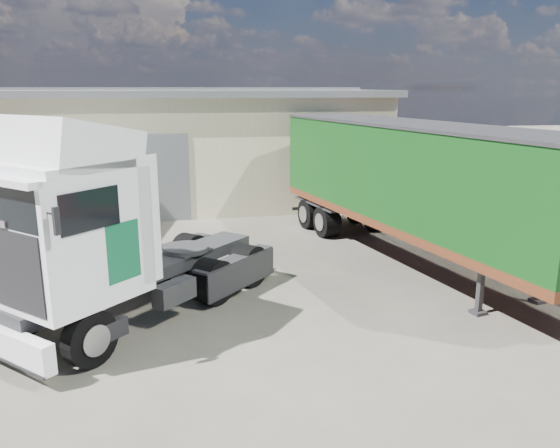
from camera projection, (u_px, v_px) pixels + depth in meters
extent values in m
plane|color=#292721|center=(206.00, 313.00, 13.47)|extent=(120.00, 120.00, 0.00)
cube|color=beige|center=(63.00, 148.00, 26.98)|extent=(30.00, 12.00, 5.00)
cube|color=#515456|center=(57.00, 93.00, 26.34)|extent=(30.60, 12.60, 0.30)
cube|color=#515456|center=(140.00, 179.00, 22.17)|extent=(4.00, 0.08, 3.60)
cube|color=#515456|center=(57.00, 89.00, 26.29)|extent=(30.60, 0.40, 0.15)
cube|color=maroon|center=(495.00, 199.00, 21.02)|extent=(0.35, 26.00, 2.50)
cylinder|color=black|center=(53.00, 325.00, 11.42)|extent=(2.76, 2.72, 1.17)
cylinder|color=black|center=(181.00, 274.00, 14.55)|extent=(2.79, 2.76, 1.17)
cylinder|color=black|center=(218.00, 259.00, 15.81)|extent=(2.79, 2.76, 1.17)
cube|color=#2D2D30|center=(146.00, 272.00, 13.47)|extent=(5.77, 5.90, 0.33)
cube|color=white|center=(5.00, 343.00, 10.57)|extent=(2.21, 2.15, 0.61)
cube|color=white|center=(60.00, 232.00, 11.27)|extent=(3.74, 3.73, 2.70)
cube|color=black|center=(4.00, 268.00, 10.34)|extent=(1.78, 1.73, 1.54)
cube|color=white|center=(61.00, 147.00, 11.03)|extent=(3.45, 3.43, 1.35)
cube|color=#0C5735|center=(41.00, 232.00, 12.43)|extent=(0.58, 0.60, 1.21)
cube|color=#0C5735|center=(124.00, 252.00, 10.97)|extent=(0.58, 0.60, 1.21)
cylinder|color=#2D2D30|center=(185.00, 249.00, 14.58)|extent=(1.71, 1.71, 0.13)
cube|color=#2D2D30|center=(480.00, 291.00, 13.26)|extent=(0.39, 0.39, 1.20)
cube|color=#2D2D30|center=(540.00, 280.00, 14.00)|extent=(0.39, 0.39, 1.20)
cylinder|color=black|center=(344.00, 215.00, 21.30)|extent=(2.95, 1.69, 1.16)
cube|color=#2D2D30|center=(412.00, 232.00, 17.25)|extent=(3.48, 12.99, 0.38)
cube|color=#622D16|center=(413.00, 221.00, 17.16)|extent=(5.29, 13.36, 0.26)
cube|color=black|center=(416.00, 172.00, 16.78)|extent=(5.29, 13.36, 2.83)
cube|color=#2D2D30|center=(419.00, 125.00, 16.43)|extent=(5.37, 13.44, 0.09)
cylinder|color=black|center=(83.00, 240.00, 18.62)|extent=(2.08, 1.05, 0.68)
cylinder|color=black|center=(112.00, 218.00, 21.83)|extent=(2.08, 1.05, 0.68)
cube|color=white|center=(97.00, 209.00, 20.04)|extent=(2.83, 5.04, 1.75)
cube|color=white|center=(78.00, 223.00, 18.15)|extent=(2.05, 1.28, 1.14)
cube|color=black|center=(78.00, 205.00, 18.22)|extent=(1.79, 0.43, 0.62)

